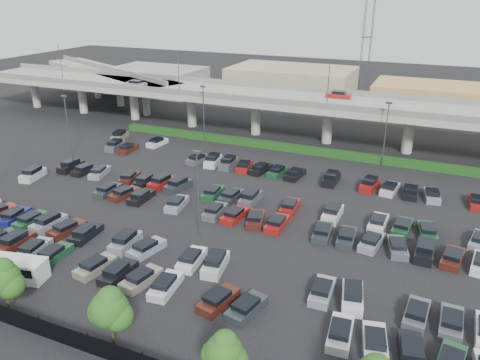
# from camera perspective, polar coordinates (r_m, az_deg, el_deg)

# --- Properties ---
(ground) EXTENTS (280.00, 280.00, 0.00)m
(ground) POSITION_cam_1_polar(r_m,az_deg,el_deg) (60.73, -1.39, -3.40)
(ground) COLOR black
(overpass) EXTENTS (150.00, 13.00, 15.80)m
(overpass) POSITION_cam_1_polar(r_m,az_deg,el_deg) (87.01, 7.40, 9.31)
(overpass) COLOR gray
(overpass) RESTS_ON ground
(on_ramp) EXTENTS (50.93, 30.13, 8.80)m
(on_ramp) POSITION_cam_1_polar(r_m,az_deg,el_deg) (120.87, -15.79, 12.29)
(on_ramp) COLOR gray
(on_ramp) RESTS_ON ground
(hedge) EXTENTS (66.00, 1.60, 1.10)m
(hedge) POSITION_cam_1_polar(r_m,az_deg,el_deg) (82.23, 5.93, 3.95)
(hedge) COLOR #123C11
(hedge) RESTS_ON ground
(fence) EXTENTS (70.00, 0.10, 2.00)m
(fence) POSITION_cam_1_polar(r_m,az_deg,el_deg) (40.66, -19.10, -18.01)
(fence) COLOR black
(fence) RESTS_ON ground
(tree_row) EXTENTS (65.07, 3.66, 5.94)m
(tree_row) POSITION_cam_1_polar(r_m,az_deg,el_deg) (39.47, -17.31, -14.30)
(tree_row) COLOR #332316
(tree_row) RESTS_ON ground
(shuttle_bus) EXTENTS (7.01, 3.62, 2.15)m
(shuttle_bus) POSITION_cam_1_polar(r_m,az_deg,el_deg) (51.40, -25.95, -9.58)
(shuttle_bus) COLOR silver
(shuttle_bus) RESTS_ON ground
(parked_cars) EXTENTS (63.23, 41.70, 1.67)m
(parked_cars) POSITION_cam_1_polar(r_m,az_deg,el_deg) (57.89, -3.82, -4.15)
(parked_cars) COLOR #194628
(parked_cars) RESTS_ON ground
(light_poles) EXTENTS (66.90, 48.38, 10.30)m
(light_poles) POSITION_cam_1_polar(r_m,az_deg,el_deg) (61.70, -4.15, 3.24)
(light_poles) COLOR #45454A
(light_poles) RESTS_ON ground
(distant_buildings) EXTENTS (138.00, 24.00, 9.00)m
(distant_buildings) POSITION_cam_1_polar(r_m,az_deg,el_deg) (114.15, 17.86, 9.90)
(distant_buildings) COLOR gray
(distant_buildings) RESTS_ON ground
(comm_tower) EXTENTS (2.40, 2.40, 30.00)m
(comm_tower) POSITION_cam_1_polar(r_m,az_deg,el_deg) (125.48, 15.27, 16.74)
(comm_tower) COLOR #45454A
(comm_tower) RESTS_ON ground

